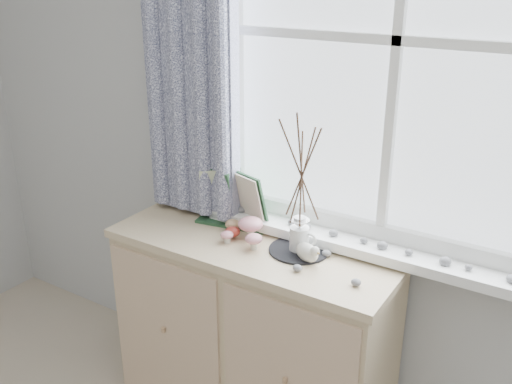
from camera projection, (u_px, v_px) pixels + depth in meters
sideboard at (252, 333)px, 2.44m from camera, size 1.20×0.45×0.85m
botanical_book at (228, 199)px, 2.38m from camera, size 0.38×0.19×0.25m
toadstool_cluster at (249, 229)px, 2.28m from camera, size 0.18×0.16×0.09m
wooden_eggs at (233, 224)px, 2.39m from camera, size 0.14×0.17×0.07m
songbird_figurine at (307, 251)px, 2.14m from camera, size 0.16×0.12×0.08m
crocheted_doily at (299, 250)px, 2.22m from camera, size 0.24×0.24×0.01m
twig_pitcher at (301, 170)px, 2.10m from camera, size 0.24×0.24×0.58m
sideboard_pebbles at (326, 268)px, 2.07m from camera, size 0.26×0.19×0.03m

